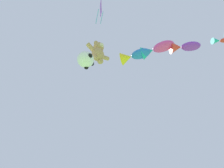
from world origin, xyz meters
TOP-DOWN VIEW (x-y plane):
  - teddy_bear_kite at (-1.04, 7.30)m, footprint 1.85×0.82m
  - soccer_ball_kite at (-1.79, 7.38)m, footprint 1.06×1.05m
  - fish_kite_cobalt at (1.74, 6.49)m, footprint 1.86×2.46m
  - fish_kite_magenta at (2.53, 4.99)m, footprint 1.79×2.56m
  - fish_kite_violet at (3.77, 3.42)m, footprint 2.00×2.12m
  - fish_kite_crimson at (4.90, 1.35)m, footprint 1.26×1.31m
  - diamond_kite at (-1.92, 6.27)m, footprint 0.84×1.07m

SIDE VIEW (x-z plane):
  - soccer_ball_kite at x=-1.79m, z-range 7.69..8.67m
  - teddy_bear_kite at x=-1.04m, z-range 8.58..10.46m
  - fish_kite_crimson at x=4.90m, z-range 10.21..10.67m
  - fish_kite_violet at x=3.77m, z-range 10.34..11.22m
  - fish_kite_cobalt at x=1.74m, z-range 10.32..11.34m
  - fish_kite_magenta at x=2.53m, z-range 10.40..11.42m
  - diamond_kite at x=-1.92m, z-range 11.32..14.49m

